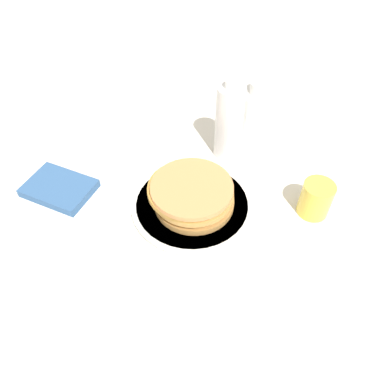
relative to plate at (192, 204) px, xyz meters
name	(u,v)px	position (x,y,z in m)	size (l,w,h in m)	color
ground_plane	(208,208)	(-0.03, -0.02, -0.01)	(4.00, 4.00, 0.00)	silver
plate	(192,204)	(0.00, 0.00, 0.00)	(0.27, 0.27, 0.01)	silver
pancake_stack	(192,194)	(0.00, 0.00, 0.04)	(0.19, 0.19, 0.06)	#AE7D3F
juice_glass	(316,199)	(-0.21, -0.17, 0.03)	(0.07, 0.07, 0.08)	yellow
cream_jug	(259,108)	(0.07, -0.34, 0.05)	(0.11, 0.11, 0.14)	white
water_bottle_near	(229,122)	(0.06, -0.20, 0.09)	(0.07, 0.07, 0.21)	white
napkin	(59,188)	(0.26, 0.18, 0.00)	(0.18, 0.15, 0.02)	#33598C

